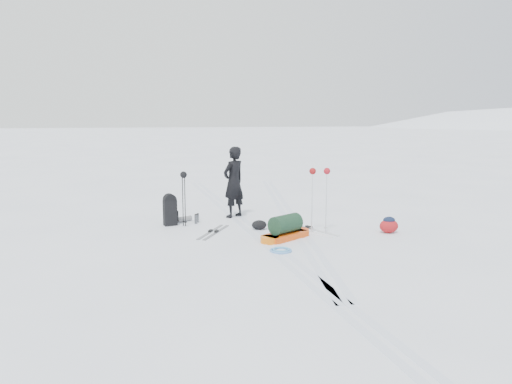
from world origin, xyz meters
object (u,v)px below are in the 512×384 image
(skier, at_px, (234,182))
(ski_poles_black, at_px, (184,181))
(pulk_sled, at_px, (285,230))
(expedition_rucksack, at_px, (172,210))

(skier, height_order, ski_poles_black, skier)
(ski_poles_black, bearing_deg, skier, 30.30)
(skier, height_order, pulk_sled, skier)
(skier, xyz_separation_m, ski_poles_black, (-1.41, -0.85, 0.17))
(skier, relative_size, ski_poles_black, 1.39)
(pulk_sled, height_order, expedition_rucksack, expedition_rucksack)
(pulk_sled, relative_size, expedition_rucksack, 1.76)
(skier, distance_m, expedition_rucksack, 1.94)
(pulk_sled, bearing_deg, expedition_rucksack, 107.80)
(pulk_sled, distance_m, expedition_rucksack, 3.20)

